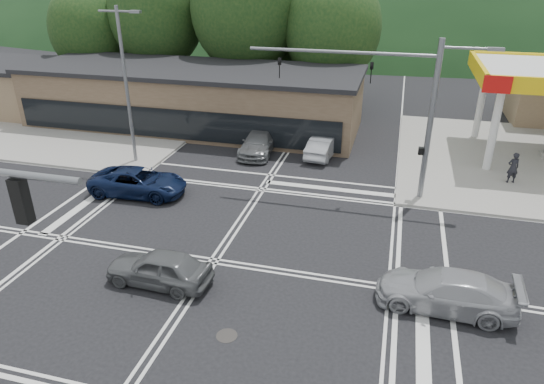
% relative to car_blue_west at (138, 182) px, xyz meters
% --- Properties ---
extents(ground, '(120.00, 120.00, 0.00)m').
position_rel_car_blue_west_xyz_m(ground, '(6.07, -5.00, -0.70)').
color(ground, black).
rests_on(ground, ground).
extents(sidewalk_ne, '(16.00, 16.00, 0.15)m').
position_rel_car_blue_west_xyz_m(sidewalk_ne, '(21.07, 10.00, -0.62)').
color(sidewalk_ne, gray).
rests_on(sidewalk_ne, ground).
extents(sidewalk_nw, '(16.00, 16.00, 0.15)m').
position_rel_car_blue_west_xyz_m(sidewalk_nw, '(-8.93, 10.00, -0.62)').
color(sidewalk_nw, gray).
rests_on(sidewalk_nw, ground).
extents(commercial_row, '(24.00, 8.00, 4.00)m').
position_rel_car_blue_west_xyz_m(commercial_row, '(-1.93, 12.00, 1.30)').
color(commercial_row, brown).
rests_on(commercial_row, ground).
extents(commercial_nw, '(8.00, 7.00, 3.60)m').
position_rel_car_blue_west_xyz_m(commercial_nw, '(-17.93, 12.00, 1.10)').
color(commercial_nw, '#846B4F').
rests_on(commercial_nw, ground).
extents(hill_north, '(252.00, 126.00, 140.00)m').
position_rel_car_blue_west_xyz_m(hill_north, '(6.07, 85.00, -0.70)').
color(hill_north, '#173418').
rests_on(hill_north, ground).
extents(tree_n_a, '(8.00, 8.00, 11.75)m').
position_rel_car_blue_west_xyz_m(tree_n_a, '(-7.93, 19.00, 6.44)').
color(tree_n_a, '#382619').
rests_on(tree_n_a, ground).
extents(tree_n_b, '(9.00, 9.00, 12.98)m').
position_rel_car_blue_west_xyz_m(tree_n_b, '(0.07, 19.00, 7.10)').
color(tree_n_b, '#382619').
rests_on(tree_n_b, ground).
extents(tree_n_c, '(7.60, 7.60, 10.87)m').
position_rel_car_blue_west_xyz_m(tree_n_c, '(7.07, 19.00, 5.79)').
color(tree_n_c, '#382619').
rests_on(tree_n_c, ground).
extents(tree_n_d, '(6.80, 6.80, 9.76)m').
position_rel_car_blue_west_xyz_m(tree_n_d, '(-13.93, 18.00, 5.14)').
color(tree_n_d, '#382619').
rests_on(tree_n_d, ground).
extents(tree_n_e, '(8.40, 8.40, 11.98)m').
position_rel_car_blue_west_xyz_m(tree_n_e, '(4.07, 23.00, 6.45)').
color(tree_n_e, '#382619').
rests_on(tree_n_e, ground).
extents(streetlight_nw, '(2.50, 0.25, 9.00)m').
position_rel_car_blue_west_xyz_m(streetlight_nw, '(-2.37, 4.00, 4.35)').
color(streetlight_nw, slate).
rests_on(streetlight_nw, ground).
extents(signal_mast_ne, '(11.65, 0.30, 8.00)m').
position_rel_car_blue_west_xyz_m(signal_mast_ne, '(13.01, 3.20, 4.38)').
color(signal_mast_ne, slate).
rests_on(signal_mast_ne, ground).
extents(car_blue_west, '(5.13, 2.59, 1.39)m').
position_rel_car_blue_west_xyz_m(car_blue_west, '(0.00, 0.00, 0.00)').
color(car_blue_west, '#0C1736').
rests_on(car_blue_west, ground).
extents(car_grey_center, '(4.07, 1.74, 1.37)m').
position_rel_car_blue_west_xyz_m(car_grey_center, '(4.66, -6.90, -0.01)').
color(car_grey_center, '#595B5D').
rests_on(car_grey_center, ground).
extents(car_silver_east, '(4.90, 2.19, 1.39)m').
position_rel_car_blue_west_xyz_m(car_silver_east, '(15.00, -5.64, 0.00)').
color(car_silver_east, '#9D9EA4').
rests_on(car_silver_east, ground).
extents(car_queue_a, '(1.83, 4.12, 1.31)m').
position_rel_car_blue_west_xyz_m(car_queue_a, '(8.43, 8.00, -0.04)').
color(car_queue_a, '#AEB0B5').
rests_on(car_queue_a, ground).
extents(car_queue_b, '(1.86, 4.51, 1.53)m').
position_rel_car_blue_west_xyz_m(car_queue_b, '(7.07, 14.81, 0.07)').
color(car_queue_b, '#B2B1AD').
rests_on(car_queue_b, ground).
extents(car_northbound, '(2.21, 4.86, 1.38)m').
position_rel_car_blue_west_xyz_m(car_northbound, '(4.36, 7.56, -0.01)').
color(car_northbound, slate).
rests_on(car_northbound, ground).
extents(pedestrian, '(0.72, 0.57, 1.73)m').
position_rel_car_blue_west_xyz_m(pedestrian, '(19.07, 6.25, 0.32)').
color(pedestrian, black).
rests_on(pedestrian, sidewalk_ne).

